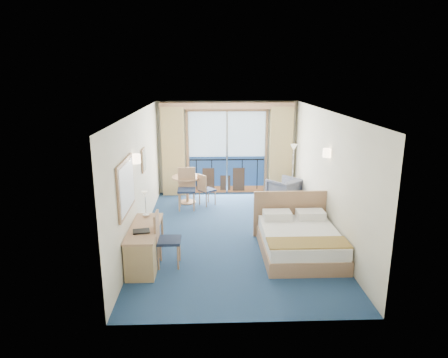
% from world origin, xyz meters
% --- Properties ---
extents(floor, '(6.50, 6.50, 0.00)m').
position_xyz_m(floor, '(0.00, 0.00, 0.00)').
color(floor, navy).
rests_on(floor, ground).
extents(room_walls, '(4.04, 6.54, 2.72)m').
position_xyz_m(room_walls, '(0.00, 0.00, 1.78)').
color(room_walls, beige).
rests_on(room_walls, ground).
extents(balcony_door, '(2.36, 0.03, 2.52)m').
position_xyz_m(balcony_door, '(-0.01, 3.22, 1.14)').
color(balcony_door, navy).
rests_on(balcony_door, room_walls).
extents(curtain_left, '(0.65, 0.22, 2.55)m').
position_xyz_m(curtain_left, '(-1.55, 3.07, 1.28)').
color(curtain_left, tan).
rests_on(curtain_left, room_walls).
extents(curtain_right, '(0.65, 0.22, 2.55)m').
position_xyz_m(curtain_right, '(1.55, 3.07, 1.28)').
color(curtain_right, tan).
rests_on(curtain_right, room_walls).
extents(pelmet, '(3.80, 0.25, 0.18)m').
position_xyz_m(pelmet, '(0.00, 3.10, 2.58)').
color(pelmet, tan).
rests_on(pelmet, room_walls).
extents(mirror, '(0.05, 1.25, 0.95)m').
position_xyz_m(mirror, '(-1.97, -1.50, 1.55)').
color(mirror, tan).
rests_on(mirror, room_walls).
extents(wall_print, '(0.04, 0.42, 0.52)m').
position_xyz_m(wall_print, '(-1.97, 0.45, 1.60)').
color(wall_print, tan).
rests_on(wall_print, room_walls).
extents(sconce_left, '(0.18, 0.18, 0.18)m').
position_xyz_m(sconce_left, '(-1.94, -0.60, 1.85)').
color(sconce_left, beige).
rests_on(sconce_left, room_walls).
extents(sconce_right, '(0.18, 0.18, 0.18)m').
position_xyz_m(sconce_right, '(1.94, -0.15, 1.85)').
color(sconce_right, beige).
rests_on(sconce_right, room_walls).
extents(bed, '(1.62, 1.92, 1.02)m').
position_xyz_m(bed, '(1.24, -1.01, 0.28)').
color(bed, tan).
rests_on(bed, ground).
extents(nightstand, '(0.43, 0.41, 0.56)m').
position_xyz_m(nightstand, '(1.77, 0.34, 0.28)').
color(nightstand, tan).
rests_on(nightstand, ground).
extents(phone, '(0.22, 0.20, 0.08)m').
position_xyz_m(phone, '(1.72, 0.31, 0.60)').
color(phone, beige).
rests_on(phone, nightstand).
extents(armchair, '(1.07, 1.07, 0.70)m').
position_xyz_m(armchair, '(1.52, 2.15, 0.35)').
color(armchair, '#4A4D5A').
rests_on(armchair, ground).
extents(floor_lamp, '(0.21, 0.21, 1.54)m').
position_xyz_m(floor_lamp, '(1.85, 2.68, 1.17)').
color(floor_lamp, silver).
rests_on(floor_lamp, ground).
extents(desk, '(0.53, 1.53, 0.72)m').
position_xyz_m(desk, '(-1.73, -1.74, 0.40)').
color(desk, tan).
rests_on(desk, ground).
extents(desk_chair, '(0.45, 0.44, 1.03)m').
position_xyz_m(desk_chair, '(-1.37, -1.43, 0.58)').
color(desk_chair, '#1C2743').
rests_on(desk_chair, ground).
extents(folder, '(0.33, 0.28, 0.03)m').
position_xyz_m(folder, '(-1.74, -1.56, 0.73)').
color(folder, black).
rests_on(folder, desk).
extents(desk_lamp, '(0.13, 0.13, 0.50)m').
position_xyz_m(desk_lamp, '(-1.78, -0.76, 1.09)').
color(desk_lamp, silver).
rests_on(desk_lamp, desk).
extents(round_table, '(0.83, 0.83, 0.74)m').
position_xyz_m(round_table, '(-1.13, 2.28, 0.56)').
color(round_table, tan).
rests_on(round_table, ground).
extents(table_chair_a, '(0.53, 0.53, 0.87)m').
position_xyz_m(table_chair_a, '(-0.64, 2.03, 0.49)').
color(table_chair_a, '#1C2743').
rests_on(table_chair_a, ground).
extents(table_chair_b, '(0.46, 0.47, 1.07)m').
position_xyz_m(table_chair_b, '(-1.12, 1.84, 0.60)').
color(table_chair_b, '#1C2743').
rests_on(table_chair_b, ground).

